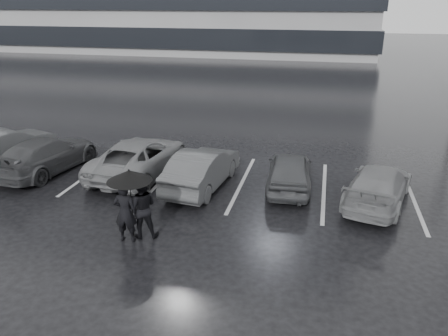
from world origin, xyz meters
The scene contains 11 objects.
ground centered at (0.00, 0.00, 0.00)m, with size 160.00×160.00×0.00m, color black.
car_main centered at (2.22, 2.51, 0.61)m, with size 1.44×3.58×1.22m, color black.
car_west_a centered at (-0.65, 1.92, 0.66)m, with size 1.40×4.01×1.32m, color #2A2A2C.
car_west_b centered at (-3.18, 2.48, 0.66)m, with size 2.19×4.75×1.32m, color #4F4F52.
car_west_c centered at (-6.63, 2.02, 0.64)m, with size 1.78×4.38×1.27m, color black.
car_west_d centered at (-8.82, 2.65, 0.64)m, with size 1.36×3.89×1.28m, color #2A2A2C.
car_east centered at (5.01, 1.94, 0.59)m, with size 1.66×4.08×1.18m, color #4F4F52.
pedestrian_left centered at (-1.61, -1.98, 0.82)m, with size 0.60×0.39×1.64m, color black.
pedestrian_right centered at (-1.29, -1.68, 0.86)m, with size 0.83×0.65×1.71m, color black.
umbrella centered at (-1.49, -1.82, 1.79)m, with size 1.16×1.16×1.97m.
stall_stripes centered at (-0.80, 2.50, 0.00)m, with size 19.72×5.00×0.00m.
Camera 1 is at (3.18, -11.23, 5.96)m, focal length 35.00 mm.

